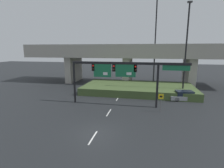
# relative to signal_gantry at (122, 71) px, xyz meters

# --- Properties ---
(ground_plane) EXTENTS (160.00, 160.00, 0.00)m
(ground_plane) POSITION_rel_signal_gantry_xyz_m (-1.13, -8.24, -4.75)
(ground_plane) COLOR black
(lane_markings) EXTENTS (0.14, 27.16, 0.01)m
(lane_markings) POSITION_rel_signal_gantry_xyz_m (-1.13, 3.07, -4.75)
(lane_markings) COLOR silver
(lane_markings) RESTS_ON ground
(signal_gantry) EXTENTS (15.37, 0.44, 5.88)m
(signal_gantry) POSITION_rel_signal_gantry_xyz_m (0.00, 0.00, 0.00)
(signal_gantry) COLOR black
(signal_gantry) RESTS_ON ground
(speed_limit_sign) EXTENTS (0.60, 0.11, 2.32)m
(speed_limit_sign) POSITION_rel_signal_gantry_xyz_m (4.95, -1.68, -3.24)
(speed_limit_sign) COLOR #4C4C4C
(speed_limit_sign) RESTS_ON ground
(highway_light_pole_near) EXTENTS (0.70, 0.36, 17.76)m
(highway_light_pole_near) POSITION_rel_signal_gantry_xyz_m (4.41, 12.35, 4.51)
(highway_light_pole_near) COLOR black
(highway_light_pole_near) RESTS_ON ground
(highway_light_pole_far) EXTENTS (0.70, 0.36, 14.49)m
(highway_light_pole_far) POSITION_rel_signal_gantry_xyz_m (8.97, 6.89, 2.87)
(highway_light_pole_far) COLOR black
(highway_light_pole_far) RESTS_ON ground
(overpass_bridge) EXTENTS (44.95, 8.47, 8.46)m
(overpass_bridge) POSITION_rel_signal_gantry_xyz_m (-1.13, 15.72, 1.21)
(overpass_bridge) COLOR #A39E93
(overpass_bridge) RESTS_ON ground
(grass_embankment) EXTENTS (19.09, 9.29, 1.21)m
(grass_embankment) POSITION_rel_signal_gantry_xyz_m (1.69, 8.03, -4.15)
(grass_embankment) COLOR #42562D
(grass_embankment) RESTS_ON ground
(parked_sedan_near_right) EXTENTS (4.83, 2.34, 1.44)m
(parked_sedan_near_right) POSITION_rel_signal_gantry_xyz_m (8.86, 4.24, -4.09)
(parked_sedan_near_right) COLOR gray
(parked_sedan_near_right) RESTS_ON ground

